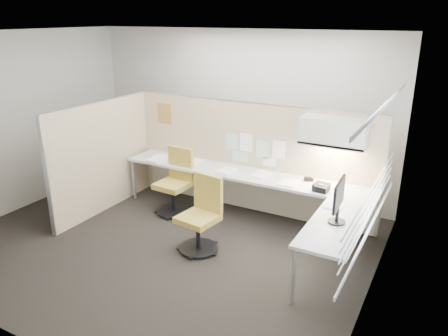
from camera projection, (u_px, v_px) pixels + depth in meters
The scene contains 28 objects.
floor at pixel (164, 242), 6.12m from camera, with size 5.50×4.50×0.01m, color black.
ceiling at pixel (153, 33), 5.19m from camera, with size 5.50×4.50×0.01m, color white.
wall_back at pixel (237, 113), 7.52m from camera, with size 5.50×0.02×2.80m, color beige.
wall_front at pixel (4, 211), 3.79m from camera, with size 5.50×0.02×2.80m, color beige.
wall_left at pixel (18, 122), 6.89m from camera, with size 0.02×4.50×2.80m, color beige.
wall_right at pixel (379, 183), 4.41m from camera, with size 0.02×4.50×2.80m, color beige.
window_pane at pixel (379, 169), 4.38m from camera, with size 0.01×2.80×1.30m, color #99A3B1.
partition_back at pixel (250, 157), 6.91m from camera, with size 4.10×0.06×1.75m, color tan.
partition_left at pixel (103, 157), 6.92m from camera, with size 0.06×2.20×1.75m, color tan.
desk at pixel (259, 187), 6.43m from camera, with size 4.00×2.07×0.73m.
overhead_bin at pixel (334, 132), 5.91m from camera, with size 0.90×0.36×0.38m, color beige.
task_light_strip at pixel (333, 147), 5.98m from camera, with size 0.60×0.06×0.02m, color #FFEABF.
pinned_papers at pixel (253, 149), 6.79m from camera, with size 1.01×0.00×0.47m.
poster at pixel (164, 114), 7.42m from camera, with size 0.28×0.00×0.35m, color orange.
chair_left at pixel (176, 184), 6.91m from camera, with size 0.54×0.54×1.03m.
chair_right at pixel (201, 217), 5.80m from camera, with size 0.53×0.55×1.01m.
monitor at pixel (339, 199), 4.96m from camera, with size 0.21×0.49×0.52m.
phone at pixel (321, 187), 5.95m from camera, with size 0.23×0.21×0.12m.
stapler at pixel (309, 179), 6.33m from camera, with size 0.14×0.04×0.05m, color black.
tape_dispenser at pixel (308, 179), 6.31m from camera, with size 0.10×0.06×0.06m, color black.
coat_hook at pixel (61, 134), 6.21m from camera, with size 0.18×0.49×1.45m.
paper_stack_0 at pixel (159, 158), 7.32m from camera, with size 0.23×0.30×0.03m, color white.
paper_stack_1 at pixel (193, 162), 7.12m from camera, with size 0.23×0.30×0.02m, color white.
paper_stack_2 at pixel (227, 171), 6.67m from camera, with size 0.23×0.30×0.04m, color white.
paper_stack_3 at pixel (261, 174), 6.56m from camera, with size 0.23×0.30×0.02m, color white.
paper_stack_4 at pixel (288, 183), 6.23m from camera, with size 0.23×0.30×0.02m, color white.
paper_stack_5 at pixel (334, 205), 5.52m from camera, with size 0.23×0.30×0.02m, color white.
paper_stack_6 at pixel (157, 160), 7.18m from camera, with size 0.23×0.30×0.04m, color white.
Camera 1 is at (3.33, -4.36, 3.01)m, focal length 35.00 mm.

